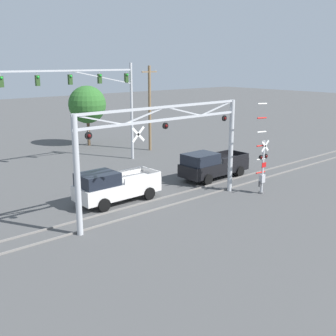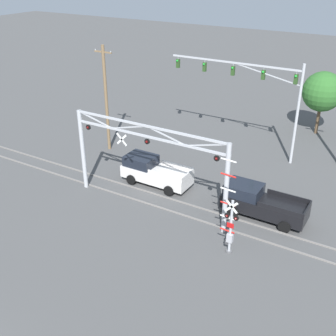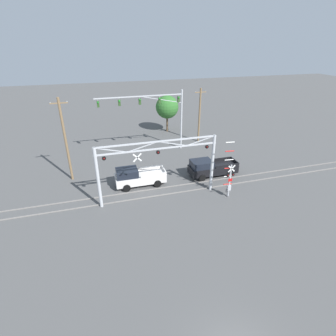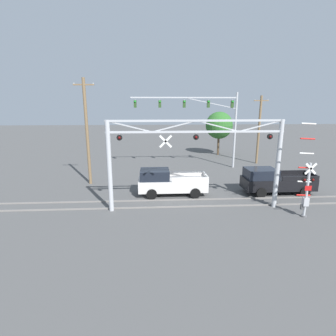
# 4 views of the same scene
# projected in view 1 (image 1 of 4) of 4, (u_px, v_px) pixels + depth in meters

# --- Properties ---
(rail_track_near) EXTENTS (80.00, 0.08, 0.10)m
(rail_track_near) POSITION_uv_depth(u_px,v_px,m) (163.00, 207.00, 25.86)
(rail_track_near) COLOR gray
(rail_track_near) RESTS_ON ground_plane
(rail_track_far) EXTENTS (80.00, 0.08, 0.10)m
(rail_track_far) POSITION_uv_depth(u_px,v_px,m) (148.00, 202.00, 26.91)
(rail_track_far) COLOR gray
(rail_track_far) RESTS_ON ground_plane
(crossing_gantry) EXTENTS (12.04, 0.32, 6.30)m
(crossing_gantry) POSITION_uv_depth(u_px,v_px,m) (165.00, 145.00, 24.67)
(crossing_gantry) COLOR #B7BABF
(crossing_gantry) RESTS_ON ground_plane
(crossing_signal_mast) EXTENTS (1.34, 0.35, 6.19)m
(crossing_signal_mast) POSITION_uv_depth(u_px,v_px,m) (262.00, 165.00, 28.26)
(crossing_signal_mast) COLOR #B7BABF
(crossing_signal_mast) RESTS_ON ground_plane
(traffic_signal_span) EXTENTS (12.04, 0.39, 8.65)m
(traffic_signal_span) POSITION_uv_depth(u_px,v_px,m) (101.00, 93.00, 35.50)
(traffic_signal_span) COLOR #B7BABF
(traffic_signal_span) RESTS_ON ground_plane
(pickup_truck_lead) EXTENTS (5.58, 2.33, 2.14)m
(pickup_truck_lead) POSITION_uv_depth(u_px,v_px,m) (114.00, 186.00, 26.70)
(pickup_truck_lead) COLOR silver
(pickup_truck_lead) RESTS_ON ground_plane
(pickup_truck_following) EXTENTS (5.81, 2.33, 2.14)m
(pickup_truck_following) POSITION_uv_depth(u_px,v_px,m) (212.00, 165.00, 32.15)
(pickup_truck_following) COLOR black
(pickup_truck_following) RESTS_ON ground_plane
(utility_pole_right) EXTENTS (1.80, 0.28, 8.37)m
(utility_pole_right) POSITION_uv_depth(u_px,v_px,m) (150.00, 107.00, 41.75)
(utility_pole_right) COLOR brown
(utility_pole_right) RESTS_ON ground_plane
(background_tree_beyond_span) EXTENTS (3.93, 3.93, 6.33)m
(background_tree_beyond_span) POSITION_uv_depth(u_px,v_px,m) (87.00, 105.00, 44.13)
(background_tree_beyond_span) COLOR brown
(background_tree_beyond_span) RESTS_ON ground_plane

